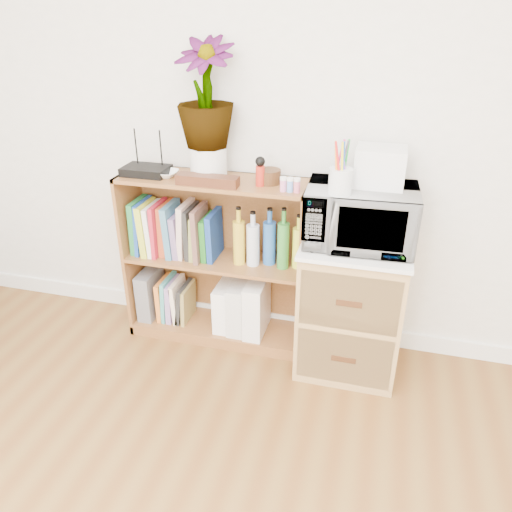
% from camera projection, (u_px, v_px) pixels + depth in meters
% --- Properties ---
extents(skirting_board, '(4.00, 0.02, 0.10)m').
position_uv_depth(skirting_board, '(282.00, 321.00, 2.97)').
color(skirting_board, white).
rests_on(skirting_board, ground).
extents(bookshelf, '(1.00, 0.30, 0.95)m').
position_uv_depth(bookshelf, '(216.00, 262.00, 2.74)').
color(bookshelf, brown).
rests_on(bookshelf, ground).
extents(wicker_unit, '(0.50, 0.45, 0.70)m').
position_uv_depth(wicker_unit, '(351.00, 307.00, 2.56)').
color(wicker_unit, '#9E7542').
rests_on(wicker_unit, ground).
extents(microwave, '(0.52, 0.37, 0.28)m').
position_uv_depth(microwave, '(360.00, 216.00, 2.32)').
color(microwave, white).
rests_on(microwave, wicker_unit).
extents(pen_cup, '(0.10, 0.10, 0.11)m').
position_uv_depth(pen_cup, '(340.00, 181.00, 2.16)').
color(pen_cup, silver).
rests_on(pen_cup, microwave).
extents(small_appliance, '(0.22, 0.18, 0.17)m').
position_uv_depth(small_appliance, '(380.00, 167.00, 2.25)').
color(small_appliance, silver).
rests_on(small_appliance, microwave).
extents(router, '(0.23, 0.16, 0.04)m').
position_uv_depth(router, '(146.00, 170.00, 2.58)').
color(router, black).
rests_on(router, bookshelf).
extents(white_bowl, '(0.13, 0.13, 0.03)m').
position_uv_depth(white_bowl, '(165.00, 174.00, 2.55)').
color(white_bowl, white).
rests_on(white_bowl, bookshelf).
extents(plant_pot, '(0.19, 0.19, 0.16)m').
position_uv_depth(plant_pot, '(208.00, 162.00, 2.51)').
color(plant_pot, silver).
rests_on(plant_pot, bookshelf).
extents(potted_plant, '(0.28, 0.28, 0.51)m').
position_uv_depth(potted_plant, '(205.00, 93.00, 2.36)').
color(potted_plant, '#33752E').
rests_on(potted_plant, plant_pot).
extents(trinket_box, '(0.31, 0.08, 0.05)m').
position_uv_depth(trinket_box, '(207.00, 180.00, 2.43)').
color(trinket_box, '#3C1E10').
rests_on(trinket_box, bookshelf).
extents(kokeshi_doll, '(0.04, 0.04, 0.10)m').
position_uv_depth(kokeshi_doll, '(260.00, 176.00, 2.41)').
color(kokeshi_doll, '#AE2215').
rests_on(kokeshi_doll, bookshelf).
extents(wooden_bowl, '(0.12, 0.12, 0.07)m').
position_uv_depth(wooden_bowl, '(269.00, 176.00, 2.45)').
color(wooden_bowl, '#3A2410').
rests_on(wooden_bowl, bookshelf).
extents(paint_jars, '(0.10, 0.04, 0.05)m').
position_uv_depth(paint_jars, '(290.00, 187.00, 2.34)').
color(paint_jars, pink).
rests_on(paint_jars, bookshelf).
extents(file_box, '(0.09, 0.23, 0.29)m').
position_uv_depth(file_box, '(151.00, 292.00, 2.96)').
color(file_box, slate).
rests_on(file_box, bookshelf).
extents(magazine_holder_left, '(0.08, 0.21, 0.27)m').
position_uv_depth(magazine_holder_left, '(225.00, 306.00, 2.84)').
color(magazine_holder_left, white).
rests_on(magazine_holder_left, bookshelf).
extents(magazine_holder_mid, '(0.09, 0.24, 0.29)m').
position_uv_depth(magazine_holder_mid, '(239.00, 306.00, 2.82)').
color(magazine_holder_mid, silver).
rests_on(magazine_holder_mid, bookshelf).
extents(magazine_holder_right, '(0.10, 0.26, 0.32)m').
position_uv_depth(magazine_holder_right, '(257.00, 306.00, 2.79)').
color(magazine_holder_right, white).
rests_on(magazine_holder_right, bookshelf).
extents(cookbooks, '(0.47, 0.20, 0.30)m').
position_uv_depth(cookbooks, '(175.00, 230.00, 2.72)').
color(cookbooks, '#217C3A').
rests_on(cookbooks, bookshelf).
extents(liquor_bottles, '(0.45, 0.07, 0.32)m').
position_uv_depth(liquor_bottles, '(275.00, 240.00, 2.59)').
color(liquor_bottles, gold).
rests_on(liquor_bottles, bookshelf).
extents(lower_books, '(0.18, 0.19, 0.26)m').
position_uv_depth(lower_books, '(176.00, 299.00, 2.93)').
color(lower_books, orange).
rests_on(lower_books, bookshelf).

